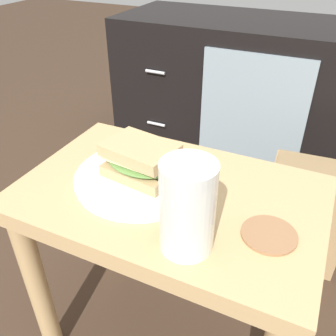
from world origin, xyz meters
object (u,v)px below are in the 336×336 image
object	(u,v)px
coaster	(269,235)
sandwich_front	(141,160)
paper_bag	(304,212)
plate	(142,177)
beer_glass	(187,209)
tv_cabinet	(236,92)

from	to	relation	value
coaster	sandwich_front	bearing A→B (deg)	168.64
paper_bag	sandwich_front	bearing A→B (deg)	-126.30
plate	beer_glass	xyz separation A→B (m)	(0.15, -0.13, 0.07)
sandwich_front	paper_bag	bearing A→B (deg)	53.70
beer_glass	paper_bag	size ratio (longest dim) A/B	0.44
tv_cabinet	paper_bag	size ratio (longest dim) A/B	2.85
plate	paper_bag	size ratio (longest dim) A/B	0.77
tv_cabinet	coaster	size ratio (longest dim) A/B	10.81
sandwich_front	beer_glass	distance (m)	0.19
plate	tv_cabinet	bearing A→B (deg)	93.94
tv_cabinet	beer_glass	size ratio (longest dim) A/B	6.52
paper_bag	coaster	bearing A→B (deg)	-96.07
sandwich_front	tv_cabinet	bearing A→B (deg)	93.94
plate	beer_glass	bearing A→B (deg)	-40.60
tv_cabinet	coaster	world-z (taller)	tv_cabinet
plate	coaster	xyz separation A→B (m)	(0.26, -0.05, -0.00)
coaster	beer_glass	bearing A→B (deg)	-146.69
coaster	paper_bag	bearing A→B (deg)	83.93
tv_cabinet	plate	xyz separation A→B (m)	(0.06, -0.94, 0.17)
sandwich_front	coaster	bearing A→B (deg)	-11.36
tv_cabinet	sandwich_front	world-z (taller)	tv_cabinet
coaster	paper_bag	xyz separation A→B (m)	(0.05, 0.47, -0.30)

